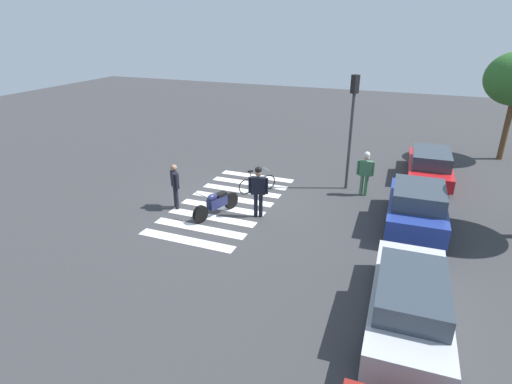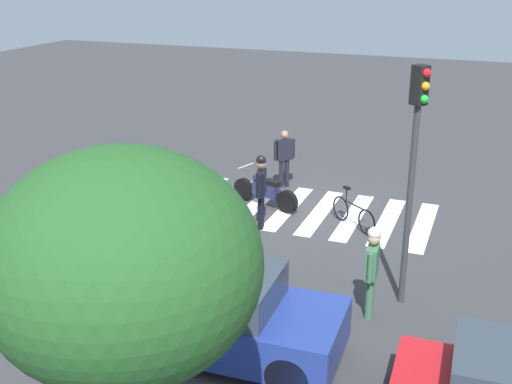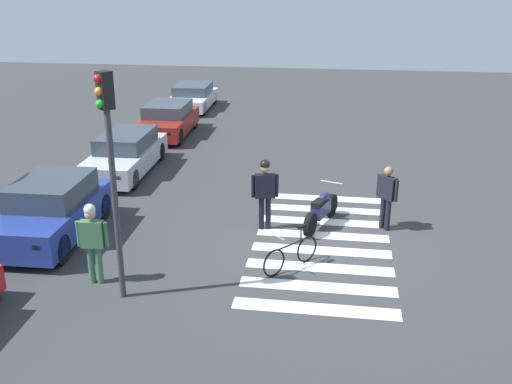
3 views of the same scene
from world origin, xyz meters
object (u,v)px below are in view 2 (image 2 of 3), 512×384
at_px(traffic_light_pole, 414,151).
at_px(officer_by_motorcycle, 261,186).
at_px(pedestrian_bystander, 372,265).
at_px(leaning_bicycle, 353,213).
at_px(police_motorcycle, 265,190).
at_px(car_blue_hatchback, 223,314).
at_px(officer_on_foot, 284,155).

bearing_deg(traffic_light_pole, officer_by_motorcycle, -32.37).
bearing_deg(pedestrian_bystander, leaning_bicycle, -73.04).
distance_m(officer_by_motorcycle, traffic_light_pole, 5.02).
height_order(police_motorcycle, leaning_bicycle, police_motorcycle).
xyz_separation_m(leaning_bicycle, car_blue_hatchback, (0.86, 6.16, 0.36)).
xyz_separation_m(leaning_bicycle, pedestrian_bystander, (-1.26, 4.13, 0.70)).
bearing_deg(officer_by_motorcycle, leaning_bicycle, -157.59).
xyz_separation_m(officer_on_foot, car_blue_hatchback, (-1.73, 8.40, -0.27)).
bearing_deg(car_blue_hatchback, officer_by_motorcycle, -76.35).
bearing_deg(traffic_light_pole, police_motorcycle, -42.25).
distance_m(pedestrian_bystander, traffic_light_pole, 2.22).
relative_size(officer_on_foot, pedestrian_bystander, 0.94).
xyz_separation_m(police_motorcycle, pedestrian_bystander, (-3.83, 4.70, 0.61)).
bearing_deg(pedestrian_bystander, police_motorcycle, -50.82).
distance_m(car_blue_hatchback, traffic_light_pole, 4.51).
xyz_separation_m(pedestrian_bystander, car_blue_hatchback, (2.12, 2.03, -0.35)).
relative_size(officer_on_foot, officer_by_motorcycle, 0.90).
bearing_deg(leaning_bicycle, car_blue_hatchback, 82.01).
distance_m(officer_on_foot, pedestrian_bystander, 7.44).
bearing_deg(car_blue_hatchback, pedestrian_bystander, -136.28).
bearing_deg(car_blue_hatchback, leaning_bicycle, -97.99).
height_order(leaning_bicycle, car_blue_hatchback, car_blue_hatchback).
bearing_deg(officer_by_motorcycle, pedestrian_bystander, 136.39).
xyz_separation_m(pedestrian_bystander, traffic_light_pole, (-0.50, -0.77, 2.03)).
bearing_deg(pedestrian_bystander, officer_on_foot, -58.85).
height_order(police_motorcycle, officer_by_motorcycle, officer_by_motorcycle).
height_order(police_motorcycle, traffic_light_pole, traffic_light_pole).
height_order(police_motorcycle, car_blue_hatchback, car_blue_hatchback).
distance_m(police_motorcycle, pedestrian_bystander, 6.10).
relative_size(police_motorcycle, officer_by_motorcycle, 1.09).
relative_size(police_motorcycle, traffic_light_pole, 0.45).
bearing_deg(leaning_bicycle, officer_on_foot, -40.88).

